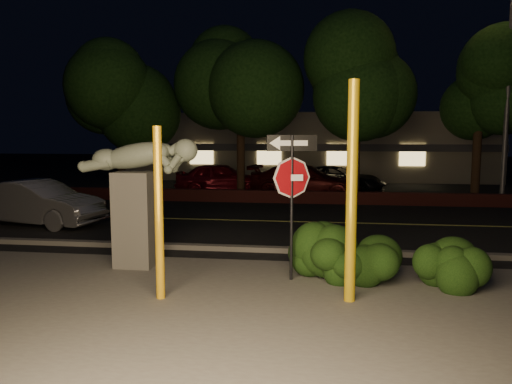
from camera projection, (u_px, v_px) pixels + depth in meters
The scene contains 24 objects.
ground at pixel (292, 208), 18.86m from camera, with size 90.00×90.00×0.00m, color black.
patio at pixel (245, 308), 8.04m from camera, with size 14.00×6.00×0.02m, color #4C4944.
road at pixel (285, 222), 15.91m from camera, with size 80.00×8.00×0.01m, color black.
lane_marking at pixel (285, 221), 15.91m from camera, with size 80.00×0.12×0.01m, color #C8C850.
curb at pixel (272, 249), 11.87m from camera, with size 80.00×0.25×0.12m, color #4C4944.
brick_wall at pixel (294, 197), 20.11m from camera, with size 40.00×0.35×0.50m, color #4C1A18.
parking_lot at pixel (301, 188), 25.74m from camera, with size 40.00×12.00×0.01m, color black.
building at pixel (307, 145), 33.36m from camera, with size 22.00×10.20×4.00m.
tree_far_a at pixel (119, 76), 22.29m from camera, with size 4.60×4.60×7.43m.
tree_far_b at pixel (240, 58), 21.64m from camera, with size 5.20×5.20×8.41m.
tree_far_c at pixel (358, 64), 20.60m from camera, with size 4.80×4.80×7.84m.
tree_far_d at pixel (481, 69), 20.44m from camera, with size 4.40×4.40×7.42m.
yellow_pole_left at pixel (159, 214), 8.33m from camera, with size 0.15×0.15×2.93m, color yellow.
yellow_pole_right at pixel (352, 193), 8.15m from camera, with size 0.18×0.18×3.67m, color gold.
signpost at pixel (292, 178), 9.34m from camera, with size 0.92×0.24×2.78m.
sculpture at pixel (137, 188), 10.42m from camera, with size 2.51×0.79×2.70m.
hedge_center at pixel (316, 247), 9.93m from camera, with size 2.17×1.02×1.13m, color black.
hedge_right at pixel (351, 251), 9.38m from camera, with size 1.85×0.99×1.21m, color black.
hedge_far_right at pixel (454, 262), 8.98m from camera, with size 1.44×0.90×1.00m, color black.
streetlight at pixel (504, 63), 18.96m from camera, with size 1.36×0.54×9.20m.
silver_sedan at pixel (37, 203), 15.23m from camera, with size 1.46×4.20×1.38m, color #A1A0A5.
parked_car_red at pixel (221, 178), 23.31m from camera, with size 1.70×4.24×1.44m, color maroon.
parked_car_darkred at pixel (305, 181), 22.05m from camera, with size 2.00×4.91×1.43m, color #3A0B0C.
parked_car_dark at pixel (336, 180), 23.33m from camera, with size 2.12×4.60×1.28m, color black.
Camera 1 is at (1.25, -8.67, 2.81)m, focal length 35.00 mm.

